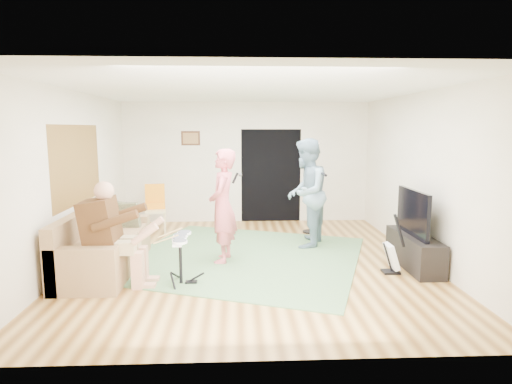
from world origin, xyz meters
TOP-DOWN VIEW (x-y plane):
  - floor at (0.00, 0.00)m, footprint 6.00×6.00m
  - walls at (0.00, 0.00)m, footprint 5.50×6.00m
  - ceiling at (0.00, 0.00)m, footprint 6.00×6.00m
  - window_blinds at (-2.74, 0.20)m, footprint 0.00×2.05m
  - doorway at (0.55, 2.99)m, footprint 2.10×0.00m
  - picture_frame at (-1.25, 2.99)m, footprint 0.42×0.03m
  - area_rug at (-0.14, 0.21)m, footprint 4.69×4.61m
  - sofa at (-2.30, -0.34)m, footprint 0.90×2.19m
  - drummer at (-1.86, -0.99)m, footprint 0.93×0.52m
  - drum_kit at (-1.00, -0.99)m, footprint 0.38×0.67m
  - singer at (-0.45, 0.00)m, footprint 0.51×0.71m
  - microphone at (-0.25, 0.00)m, footprint 0.06×0.06m
  - guitarist at (1.01, 0.86)m, footprint 1.02×1.14m
  - guitar_held at (1.21, 0.86)m, footprint 0.12×0.60m
  - guitar_spare at (2.05, -0.67)m, footprint 0.32×0.29m
  - torchiere_lamp at (1.29, 1.86)m, footprint 0.33×0.33m
  - dining_chair at (-1.89, 2.02)m, footprint 0.49×0.51m
  - tv_cabinet at (2.50, -0.39)m, footprint 0.40×1.40m
  - television at (2.45, -0.39)m, footprint 0.06×1.09m

SIDE VIEW (x-z plane):
  - floor at x=0.00m, z-range 0.00..0.00m
  - area_rug at x=-0.14m, z-range 0.00..0.02m
  - tv_cabinet at x=2.50m, z-range 0.00..0.50m
  - guitar_spare at x=2.05m, z-range -0.19..0.70m
  - sofa at x=-2.30m, z-range -0.15..0.74m
  - drum_kit at x=-1.00m, z-range -0.04..0.65m
  - dining_chair at x=-1.89m, z-range -0.14..0.84m
  - drummer at x=-1.86m, z-range -0.16..1.27m
  - television at x=2.45m, z-range 0.50..1.20m
  - singer at x=-0.45m, z-range 0.00..1.81m
  - guitarist at x=1.01m, z-range 0.00..1.94m
  - doorway at x=0.55m, z-range 0.00..2.10m
  - torchiere_lamp at x=1.29m, z-range 0.34..2.17m
  - guitar_held at x=1.21m, z-range 1.19..1.45m
  - microphone at x=-0.25m, z-range 1.23..1.47m
  - walls at x=0.00m, z-range 0.00..2.70m
  - window_blinds at x=-2.74m, z-range 0.53..2.58m
  - picture_frame at x=-1.25m, z-range 1.74..2.06m
  - ceiling at x=0.00m, z-range 2.70..2.70m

